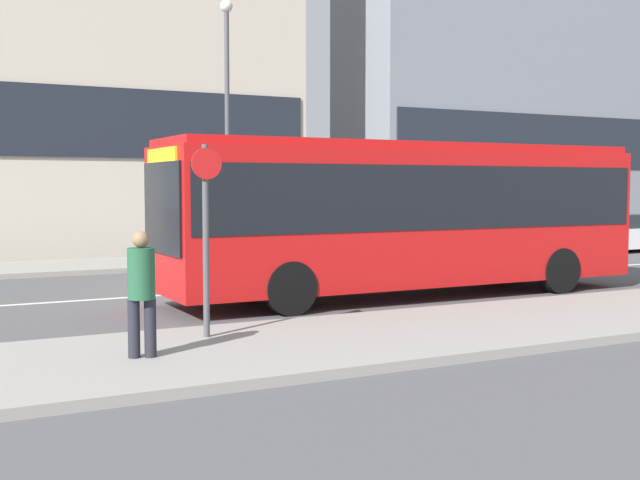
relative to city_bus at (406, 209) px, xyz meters
name	(u,v)px	position (x,y,z in m)	size (l,w,h in m)	color
ground_plane	(229,291)	(-2.93, 2.43, -1.80)	(120.00, 120.00, 0.00)	#4F4F51
sidewalk_near	(382,337)	(-2.93, -3.82, -1.73)	(44.00, 3.50, 0.13)	gray
sidewalk_far	(150,263)	(-2.93, 8.68, -1.73)	(44.00, 3.50, 0.13)	gray
lane_centerline	(229,291)	(-2.93, 2.43, -1.79)	(41.80, 0.16, 0.01)	silver
apartment_block_left_tower	(108,31)	(-2.52, 15.22, 5.92)	(12.37, 6.67, 15.43)	beige
apartment_block_right_tower	(509,67)	(14.89, 14.30, 5.69)	(15.43, 4.82, 14.99)	gray
city_bus	(406,209)	(0.00, 0.00, 0.00)	(10.18, 2.46, 3.12)	red
parked_car_0	(616,234)	(12.48, 5.86, -1.18)	(4.54, 1.69, 1.29)	silver
pedestrian_near_stop	(141,287)	(-6.50, -3.89, -0.77)	(0.34, 0.34, 1.58)	#23232D
bus_stop_sign	(206,225)	(-5.33, -2.98, -0.08)	(0.44, 0.12, 2.72)	#4C4C51
street_lamp	(227,104)	(-0.77, 8.10, 2.81)	(0.36, 0.36, 7.41)	#4C4C51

